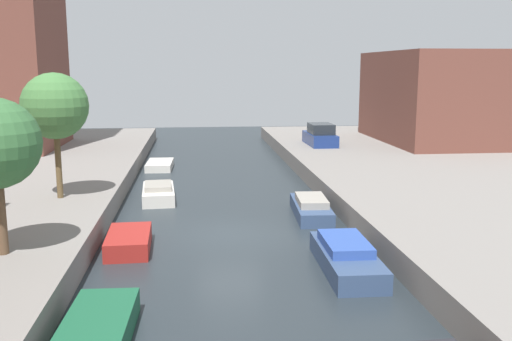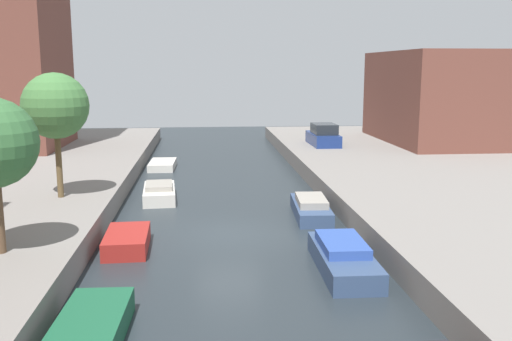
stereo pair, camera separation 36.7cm
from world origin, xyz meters
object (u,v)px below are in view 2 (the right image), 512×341
Objects in this scene: street_tree_2 at (55,106)px; parked_car at (323,136)px; moored_boat_left_5 at (162,165)px; moored_boat_right_2 at (343,258)px; low_block_right at (451,97)px; moored_boat_right_3 at (311,208)px; moored_boat_left_2 at (93,325)px; moored_boat_left_3 at (127,241)px; moored_boat_left_4 at (159,192)px.

street_tree_2 is 22.03m from parked_car.
street_tree_2 is 1.60× the size of moored_boat_left_5.
street_tree_2 is 1.17× the size of moored_boat_right_2.
moored_boat_right_3 is (-14.17, -17.55, -4.03)m from low_block_right.
low_block_right is 36.19m from moored_boat_left_2.
moored_boat_left_2 is 0.75× the size of moored_boat_right_3.
moored_boat_left_3 is 17.11m from moored_boat_left_5.
street_tree_2 is at bearing -140.06° from moored_boat_left_4.
street_tree_2 is at bearing -146.06° from low_block_right.
moored_boat_left_3 is at bearing -53.38° from street_tree_2.
moored_boat_left_3 is at bearing 158.89° from moored_boat_right_2.
low_block_right is at bearing 11.74° from moored_boat_left_5.
moored_boat_left_3 is 7.97m from moored_boat_right_2.
moored_boat_left_3 is 8.68m from moored_boat_right_3.
moored_boat_left_2 is (-11.61, -27.31, -1.33)m from parked_car.
moored_boat_left_2 is at bearing -92.09° from moored_boat_left_4.
moored_boat_left_2 is at bearing -150.78° from moored_boat_right_2.
parked_car is 16.78m from moored_boat_right_3.
moored_boat_left_4 is (0.60, 7.98, 0.05)m from moored_boat_left_3.
moored_boat_left_4 is at bearing -131.90° from parked_car.
moored_boat_right_3 is at bearing -103.83° from parked_car.
low_block_right is at bearing 59.54° from moored_boat_right_2.
moored_boat_right_3 reaches higher than moored_boat_left_3.
parked_car is 16.62m from moored_boat_left_4.
moored_boat_right_3 is (7.53, -13.04, 0.14)m from moored_boat_left_5.
street_tree_2 is (-25.26, -17.00, 0.58)m from low_block_right.
moored_boat_right_3 reaches higher than moored_boat_left_5.
moored_boat_left_3 is (-21.83, -21.61, -4.09)m from low_block_right.
low_block_right reaches higher than moored_boat_left_5.
moored_boat_left_2 is 7.00m from moored_boat_left_3.
moored_boat_left_2 is 0.71× the size of moored_boat_right_2.
parked_car is 1.26× the size of moored_boat_left_5.
moored_boat_left_4 is (-11.07, -12.33, -1.28)m from parked_car.
street_tree_2 is 1.27× the size of parked_car.
moored_boat_left_3 is at bearing 90.41° from moored_boat_left_2.
parked_car is at bearing 79.65° from moored_boat_right_2.
moored_boat_right_2 reaches higher than moored_boat_left_4.
street_tree_2 reaches higher than moored_boat_left_5.
moored_boat_right_3 is (11.09, -0.55, -4.61)m from street_tree_2.
moored_boat_left_5 is (-11.53, -3.21, -1.42)m from parked_car.
street_tree_2 is 1.79× the size of moored_boat_left_3.
low_block_right is 2.40× the size of street_tree_2.
moored_boat_right_3 reaches higher than moored_boat_left_2.
moored_boat_left_4 is at bearing -147.30° from low_block_right.
moored_boat_left_4 is (-21.23, -13.63, -4.03)m from low_block_right.
moored_boat_left_5 is at bearing 92.89° from moored_boat_left_4.
moored_boat_left_4 is at bearing 87.91° from moored_boat_left_2.
moored_boat_right_3 is at bearing 27.94° from moored_boat_left_3.
moored_boat_left_2 is 24.10m from moored_boat_left_5.
parked_car is at bearing -172.72° from low_block_right.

